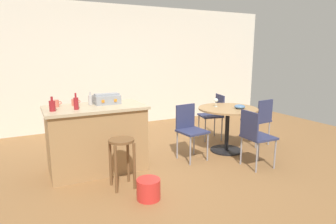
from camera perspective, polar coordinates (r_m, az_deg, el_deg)
ground_plane at (r=4.32m, az=2.20°, el=-11.06°), size 8.80×8.80×0.00m
back_wall at (r=6.72m, az=-10.12°, el=8.81°), size 8.00×0.10×2.70m
kitchen_island at (r=4.26m, az=-13.91°, el=-5.03°), size 1.36×0.77×0.94m
wooden_stool at (r=3.65m, az=-9.10°, el=-7.99°), size 0.31×0.31×0.63m
dining_table at (r=4.98m, az=11.67°, el=-1.21°), size 0.99×0.99×0.76m
folding_chair_near at (r=5.47m, az=17.56°, el=-1.19°), size 0.44×0.44×0.85m
folding_chair_far at (r=5.66m, az=9.04°, el=-0.19°), size 0.47×0.47×0.87m
folding_chair_left at (r=4.57m, az=4.32°, el=-3.05°), size 0.44×0.44×0.86m
folding_chair_right at (r=4.39m, az=16.82°, el=-4.26°), size 0.41×0.41×0.85m
toolbox at (r=4.29m, az=-11.97°, el=2.53°), size 0.36×0.25×0.15m
bottle_0 at (r=3.96m, az=-21.88°, el=1.19°), size 0.08×0.08×0.19m
bottle_1 at (r=4.28m, az=-15.06°, el=2.35°), size 0.06×0.06×0.18m
bottle_2 at (r=3.97m, az=-17.69°, el=1.68°), size 0.06×0.06×0.22m
cup_0 at (r=4.25m, az=-21.27°, el=1.59°), size 0.12×0.09×0.10m
cup_1 at (r=4.28m, az=-17.91°, el=1.85°), size 0.12×0.09×0.09m
wine_glass at (r=5.00m, az=9.47°, el=2.25°), size 0.07×0.07×0.14m
serving_bowl at (r=4.92m, az=13.98°, el=1.05°), size 0.18×0.18×0.07m
plastic_bucket at (r=3.47m, az=-3.86°, el=-14.95°), size 0.28×0.28×0.24m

